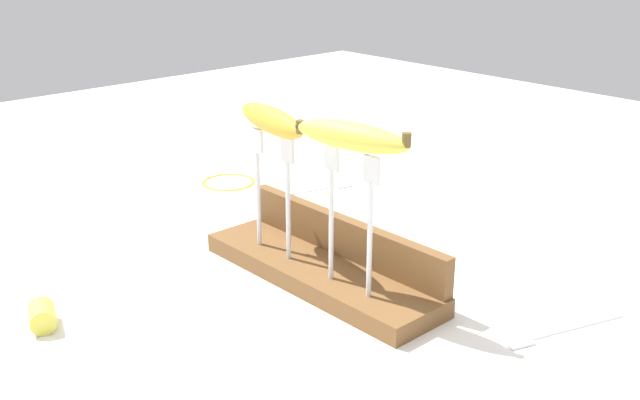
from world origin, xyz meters
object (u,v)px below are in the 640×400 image
at_px(fork_fallen_near, 321,188).
at_px(banana_chunk_near, 42,316).
at_px(banana_raised_left, 271,120).
at_px(fork_fallen_far, 550,333).
at_px(wire_coil, 229,181).
at_px(banana_raised_right, 351,136).
at_px(fork_stand_left, 272,182).
at_px(fork_stand_right, 350,207).

distance_m(fork_fallen_near, banana_chunk_near, 0.65).
distance_m(banana_raised_left, fork_fallen_far, 0.48).
bearing_deg(banana_raised_left, wire_coil, 153.62).
bearing_deg(banana_raised_right, banana_chunk_near, -123.94).
height_order(fork_stand_left, fork_fallen_near, fork_stand_left).
bearing_deg(wire_coil, fork_fallen_far, -3.87).
xyz_separation_m(fork_stand_left, banana_chunk_near, (-0.06, -0.34, -0.12)).
bearing_deg(fork_stand_left, fork_fallen_near, 126.31).
bearing_deg(fork_fallen_far, banana_raised_right, -150.03).
bearing_deg(fork_fallen_near, banana_raised_left, -53.70).
bearing_deg(fork_stand_left, fork_stand_right, 0.00).
height_order(fork_fallen_far, wire_coil, fork_fallen_far).
bearing_deg(fork_fallen_far, banana_chunk_near, -134.25).
relative_size(banana_raised_left, fork_fallen_near, 0.97).
relative_size(fork_stand_left, banana_chunk_near, 3.20).
xyz_separation_m(fork_stand_left, wire_coil, (-0.38, 0.19, -0.14)).
bearing_deg(fork_stand_right, banana_raised_left, 179.99).
xyz_separation_m(banana_raised_left, fork_fallen_far, (0.40, 0.13, -0.23)).
distance_m(banana_raised_left, fork_fallen_near, 0.43).
bearing_deg(wire_coil, fork_stand_right, -19.07).
bearing_deg(fork_fallen_far, wire_coil, 176.13).
relative_size(fork_stand_left, wire_coil, 1.73).
xyz_separation_m(fork_fallen_near, banana_chunk_near, (0.15, -0.63, 0.01)).
bearing_deg(fork_fallen_far, fork_stand_left, -161.28).
height_order(banana_raised_right, wire_coil, banana_raised_right).
height_order(fork_stand_left, banana_raised_left, banana_raised_left).
distance_m(banana_raised_left, banana_raised_right, 0.16).
distance_m(fork_stand_left, banana_chunk_near, 0.37).
xyz_separation_m(fork_stand_right, fork_fallen_far, (0.23, 0.13, -0.14)).
xyz_separation_m(fork_stand_left, banana_raised_left, (-0.00, 0.00, 0.09)).
height_order(banana_raised_left, fork_fallen_near, banana_raised_left).
xyz_separation_m(banana_raised_right, banana_chunk_near, (-0.23, -0.34, -0.23)).
relative_size(fork_stand_left, fork_fallen_near, 1.00).
bearing_deg(banana_raised_right, wire_coil, 160.93).
height_order(fork_fallen_near, fork_fallen_far, same).
xyz_separation_m(fork_stand_right, banana_chunk_near, (-0.23, -0.34, -0.13)).
xyz_separation_m(fork_stand_left, fork_fallen_far, (0.40, 0.13, -0.14)).
xyz_separation_m(banana_raised_right, fork_fallen_far, (0.23, 0.13, -0.24)).
bearing_deg(fork_fallen_near, banana_raised_right, -37.83).
xyz_separation_m(fork_stand_left, fork_fallen_near, (-0.22, 0.30, -0.14)).
distance_m(fork_stand_left, wire_coil, 0.44).
relative_size(fork_stand_right, fork_fallen_far, 1.06).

